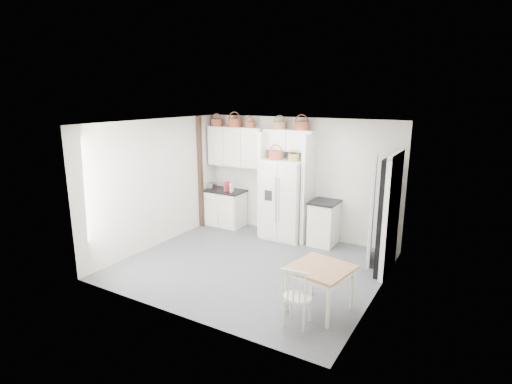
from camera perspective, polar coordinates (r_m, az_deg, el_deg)
The scene contains 29 objects.
floor at distance 7.48m, azimuth -0.61°, elevation -10.44°, with size 4.50×4.50×0.00m, color #3A3A3A.
ceiling at distance 6.84m, azimuth -0.66°, elevation 9.86°, with size 4.50×4.50×0.00m, color white.
wall_back at distance 8.78m, azimuth 6.11°, elevation 2.07°, with size 4.50×4.50×0.00m, color #BCB7A9.
wall_left at distance 8.40m, azimuth -13.90°, elevation 1.21°, with size 4.00×4.00×0.00m, color #BCB7A9.
wall_right at distance 6.24m, azimuth 17.40°, elevation -3.32°, with size 4.00×4.00×0.00m, color #BCB7A9.
refrigerator at distance 8.64m, azimuth 4.19°, elevation -1.02°, with size 0.90×0.72×1.74m, color silver.
base_cab_left at distance 9.58m, azimuth -4.40°, elevation -2.35°, with size 0.90×0.57×0.83m, color silver.
base_cab_right at distance 8.46m, azimuth 9.67°, elevation -4.48°, with size 0.51×0.61×0.89m, color silver.
dining_table at distance 6.01m, azimuth 9.11°, elevation -13.44°, with size 0.81×0.81×0.67m, color brown.
windsor_chair at distance 5.59m, azimuth 5.97°, elevation -14.72°, with size 0.39×0.36×0.81m, color silver.
counter_left at distance 9.47m, azimuth -4.45°, elevation 0.17°, with size 0.93×0.60×0.04m, color black.
counter_right at distance 8.33m, azimuth 9.80°, elevation -1.42°, with size 0.55×0.65×0.04m, color black.
toaster at distance 9.56m, azimuth -6.29°, elevation 0.85°, with size 0.23×0.13×0.16m, color silver.
cookbook_red at distance 9.31m, azimuth -4.16°, elevation 0.79°, with size 0.03×0.15×0.23m, color #A72736.
cookbook_cream at distance 9.24m, azimuth -3.47°, elevation 0.64°, with size 0.03×0.14×0.21m, color silver.
basket_upper_a at distance 9.50m, azimuth -5.60°, elevation 9.85°, with size 0.29×0.29×0.16m, color brown.
basket_upper_b at distance 9.22m, azimuth -3.09°, elevation 9.88°, with size 0.33×0.33×0.19m, color brown.
basket_upper_c at distance 9.00m, azimuth -0.85°, elevation 9.63°, with size 0.24×0.24×0.14m, color brown.
basket_bridge_a at distance 8.64m, azimuth 3.39°, elevation 9.51°, with size 0.29×0.29×0.16m, color brown.
basket_bridge_b at distance 8.42m, azimuth 6.52°, elevation 9.40°, with size 0.32×0.32×0.18m, color brown.
basket_fridge_a at distance 8.44m, azimuth 2.86°, elevation 5.27°, with size 0.32×0.32×0.17m, color brown.
basket_fridge_b at distance 8.26m, azimuth 5.40°, elevation 4.90°, with size 0.24×0.24×0.13m, color brown.
upper_cabinet at distance 9.25m, azimuth -2.78°, elevation 6.49°, with size 1.40×0.34×0.90m, color silver.
bridge_cabinet at distance 8.56m, azimuth 4.86°, elevation 7.39°, with size 1.12×0.34×0.45m, color silver.
fridge_panel_left at distance 8.84m, azimuth 1.38°, elevation 1.22°, with size 0.08×0.60×2.30m, color silver.
fridge_panel_right at distance 8.40m, azimuth 7.47°, elevation 0.45°, with size 0.08×0.60×2.30m, color silver.
trim_post at distance 9.36m, azimuth -7.94°, elevation 2.74°, with size 0.09×0.09×2.60m, color black.
doorway_void at distance 7.27m, azimuth 18.39°, elevation -3.26°, with size 0.18×0.85×2.05m, color black.
door_slab at distance 7.66m, azimuth 16.31°, elevation -2.26°, with size 0.80×0.04×2.05m, color white.
Camera 1 is at (3.52, -5.85, 3.06)m, focal length 28.00 mm.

